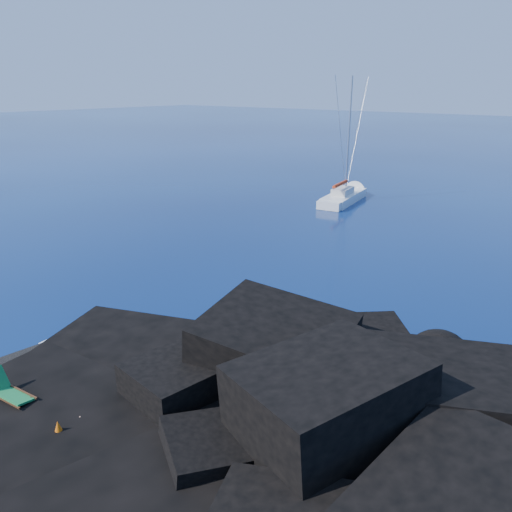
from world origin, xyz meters
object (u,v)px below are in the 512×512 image
at_px(sailboat, 344,202).
at_px(deck_chair, 12,389).
at_px(sunbather, 73,414).
at_px(marker_cone, 59,430).

bearing_deg(sailboat, deck_chair, -88.17).
xyz_separation_m(sailboat, deck_chair, (7.83, -36.74, 0.97)).
xyz_separation_m(sailboat, sunbather, (10.10, -35.86, 0.52)).
distance_m(sunbather, marker_cone, 0.99).
bearing_deg(sunbather, deck_chair, -156.56).
relative_size(sailboat, deck_chair, 6.55).
bearing_deg(deck_chair, sunbather, 13.71).
bearing_deg(marker_cone, sunbather, 123.35).
distance_m(deck_chair, sunbather, 2.48).
height_order(sunbather, marker_cone, marker_cone).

